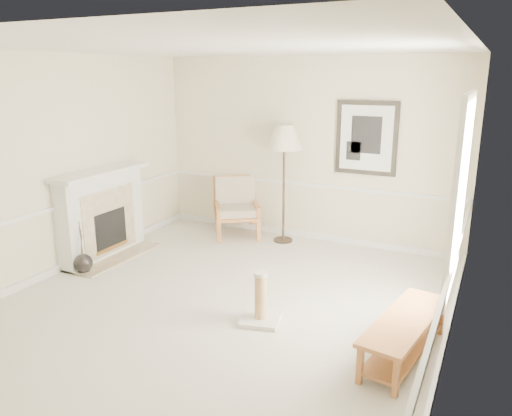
{
  "coord_description": "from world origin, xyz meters",
  "views": [
    {
      "loc": [
        2.75,
        -4.68,
        2.64
      ],
      "look_at": [
        0.11,
        0.7,
        1.01
      ],
      "focal_mm": 35.0,
      "sensor_mm": 36.0,
      "label": 1
    }
  ],
  "objects": [
    {
      "name": "room",
      "position": [
        0.14,
        0.08,
        1.87
      ],
      "size": [
        5.04,
        5.54,
        2.92
      ],
      "color": "beige",
      "rests_on": "ground"
    },
    {
      "name": "ground",
      "position": [
        0.0,
        0.0,
        0.0
      ],
      "size": [
        5.5,
        5.5,
        0.0
      ],
      "primitive_type": "plane",
      "color": "silver",
      "rests_on": "ground"
    },
    {
      "name": "fireplace",
      "position": [
        -2.34,
        0.6,
        0.64
      ],
      "size": [
        0.64,
        1.64,
        1.31
      ],
      "color": "white",
      "rests_on": "ground"
    },
    {
      "name": "armchair",
      "position": [
        -1.1,
        2.4,
        0.52
      ],
      "size": [
        1.03,
        1.05,
        0.96
      ],
      "rotation": [
        0.0,
        0.0,
        0.59
      ],
      "color": "#AD5A37",
      "rests_on": "ground"
    },
    {
      "name": "floor_lamp",
      "position": [
        -0.24,
        2.39,
        1.63
      ],
      "size": [
        0.61,
        0.61,
        1.87
      ],
      "rotation": [
        0.0,
        0.0,
        -0.05
      ],
      "color": "black",
      "rests_on": "ground"
    },
    {
      "name": "floor_vase",
      "position": [
        -2.15,
        -0.03,
        0.14
      ],
      "size": [
        0.25,
        0.25,
        0.74
      ],
      "rotation": [
        0.0,
        0.0,
        0.12
      ],
      "color": "black",
      "rests_on": "ground"
    },
    {
      "name": "bench",
      "position": [
        2.14,
        -0.24,
        0.27
      ],
      "size": [
        0.65,
        1.47,
        0.4
      ],
      "rotation": [
        0.0,
        0.0,
        -0.17
      ],
      "color": "#AD5A37",
      "rests_on": "ground"
    },
    {
      "name": "scratching_post",
      "position": [
        0.61,
        -0.21,
        0.18
      ],
      "size": [
        0.49,
        0.49,
        0.58
      ],
      "rotation": [
        0.0,
        0.0,
        0.22
      ],
      "color": "silver",
      "rests_on": "ground"
    }
  ]
}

